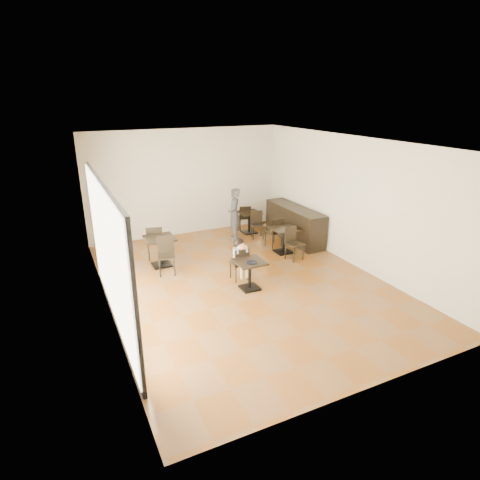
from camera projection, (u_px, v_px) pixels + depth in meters
floor at (244, 283)px, 9.32m from camera, size 6.00×8.00×0.01m
ceiling at (244, 142)px, 8.22m from camera, size 6.00×8.00×0.01m
wall_back at (186, 183)px, 12.16m from camera, size 6.00×0.01×3.20m
wall_front at (375, 294)px, 5.38m from camera, size 6.00×0.01×3.20m
wall_left at (102, 236)px, 7.56m from camera, size 0.01×8.00×3.20m
wall_right at (352, 202)px, 9.99m from camera, size 0.01×8.00×3.20m
storefront_window at (108, 255)px, 7.21m from camera, size 0.04×4.50×2.60m
child_table at (250, 275)px, 8.93m from camera, size 0.63×0.63×0.67m
child_chair at (239, 263)px, 9.37m from camera, size 0.36×0.36×0.81m
child at (239, 259)px, 9.33m from camera, size 0.36×0.51×1.01m
plate at (252, 262)px, 8.73m from camera, size 0.23×0.23×0.01m
pizza_slice at (243, 247)px, 9.05m from camera, size 0.24×0.18×0.05m
adult_patron at (234, 214)px, 11.91m from camera, size 0.52×0.65×1.54m
cafe_table_mid at (284, 240)px, 10.99m from camera, size 0.78×0.78×0.71m
cafe_table_left at (161, 252)px, 10.13m from camera, size 0.87×0.87×0.76m
cafe_table_back at (249, 222)px, 12.58m from camera, size 0.79×0.79×0.67m
chair_mid_a at (274, 232)px, 11.43m from camera, size 0.45×0.45×0.86m
chair_mid_b at (295, 244)px, 10.49m from camera, size 0.45×0.45×0.86m
chair_left_a at (155, 242)px, 10.57m from camera, size 0.49×0.49×0.91m
chair_left_b at (166, 256)px, 9.64m from camera, size 0.49×0.49×0.91m
chair_back_a at (244, 217)px, 12.85m from camera, size 0.45×0.45×0.81m
chair_back_b at (257, 225)px, 12.09m from camera, size 0.45×0.45×0.81m
service_counter at (294, 224)px, 11.92m from camera, size 0.60×2.40×1.00m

